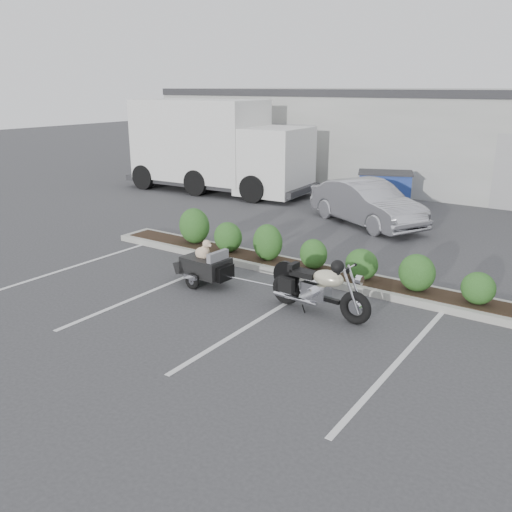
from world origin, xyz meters
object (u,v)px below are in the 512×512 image
Objects in this scene: pet_trailer at (205,265)px; sedan at (367,203)px; delivery_truck at (218,148)px; motorcycle at (319,289)px; dumpster at (384,189)px.

pet_trailer is 0.42× the size of sedan.
delivery_truck reaches higher than pet_trailer.
sedan is at bearing -17.65° from delivery_truck.
motorcycle reaches higher than pet_trailer.
delivery_truck reaches higher than motorcycle.
sedan reaches higher than pet_trailer.
motorcycle is 7.25m from sedan.
delivery_truck is (-7.27, 1.80, 1.05)m from sedan.
dumpster is (-0.58, 2.89, -0.06)m from sedan.
motorcycle is 0.27× the size of delivery_truck.
dumpster is (0.13, 9.82, 0.19)m from pet_trailer.
delivery_truck is (-6.69, -1.09, 1.11)m from dumpster.
dumpster is 6.87m from delivery_truck.
delivery_truck is at bearing 103.39° from sedan.
pet_trailer is 0.21× the size of delivery_truck.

